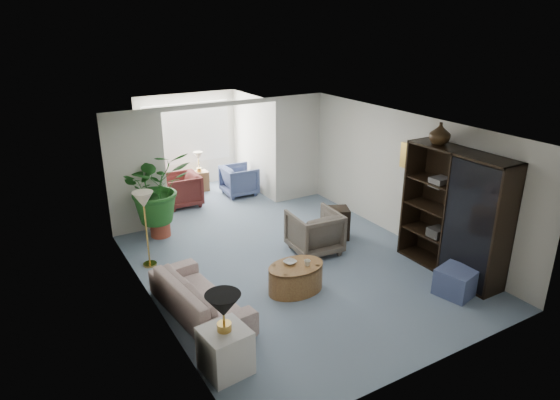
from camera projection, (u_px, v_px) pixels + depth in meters
floor at (297, 269)px, 8.62m from camera, size 6.00×6.00×0.00m
sunroom_floor at (207, 198)px, 11.93m from camera, size 2.60×2.60×0.00m
back_pier_left at (136, 173)px, 9.70m from camera, size 1.20×0.12×2.50m
back_pier_right at (298, 148)px, 11.50m from camera, size 1.20×0.12×2.50m
back_header at (222, 104)px, 10.17m from camera, size 2.60×0.12×0.10m
window_pane at (188, 133)px, 12.30m from camera, size 2.20×0.02×1.50m
window_blinds at (188, 134)px, 12.28m from camera, size 2.20×0.02×1.50m
framed_picture at (413, 158)px, 9.11m from camera, size 0.04×0.50×0.40m
sofa at (200, 296)px, 7.24m from camera, size 0.99×2.06×0.58m
end_table at (225, 351)px, 6.05m from camera, size 0.60×0.60×0.60m
table_lamp at (223, 305)px, 5.82m from camera, size 0.44×0.44×0.30m
floor_lamp at (143, 200)px, 8.30m from camera, size 0.36×0.36×0.28m
coffee_table at (296, 278)px, 7.88m from camera, size 1.16×1.16×0.45m
coffee_bowl at (290, 262)px, 7.85m from camera, size 0.24×0.24×0.05m
coffee_cup at (307, 263)px, 7.77m from camera, size 0.13×0.13×0.10m
wingback_chair at (314, 232)px, 9.12m from camera, size 0.93×0.95×0.81m
side_table_dark at (335, 223)px, 9.73m from camera, size 0.65×0.59×0.62m
entertainment_cabinet at (454, 213)px, 8.19m from camera, size 0.52×1.94×2.16m
cabinet_urn at (440, 133)px, 8.15m from camera, size 0.35×0.35×0.37m
ottoman at (456, 282)px, 7.78m from camera, size 0.65×0.65×0.43m
plant_pot at (160, 228)px, 9.86m from camera, size 0.40×0.40×0.32m
house_plant at (157, 187)px, 9.55m from camera, size 1.31×1.14×1.46m
sunroom_chair_blue at (239, 180)px, 12.09m from camera, size 0.83×0.81×0.73m
sunroom_chair_maroon at (181, 190)px, 11.37m from camera, size 0.87×0.84×0.76m
sunroom_table at (200, 181)px, 12.38m from camera, size 0.42×0.34×0.50m
shelf_clutter at (457, 215)px, 8.09m from camera, size 0.30×1.13×1.06m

